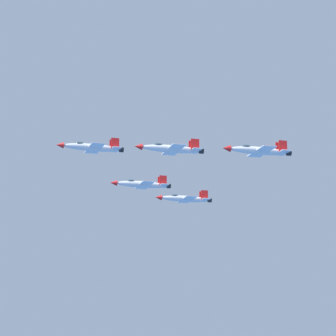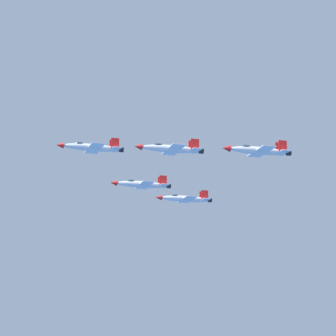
# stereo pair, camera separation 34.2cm
# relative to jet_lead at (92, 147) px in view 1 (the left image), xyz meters

# --- Properties ---
(jet_lead) EXTENTS (14.33, 8.86, 3.01)m
(jet_lead) POSITION_rel_jet_lead_xyz_m (0.00, 0.00, 0.00)
(jet_lead) COLOR white
(jet_left_wingman) EXTENTS (14.26, 8.87, 3.00)m
(jet_left_wingman) POSITION_rel_jet_lead_xyz_m (-12.25, 13.43, -2.34)
(jet_left_wingman) COLOR white
(jet_right_wingman) EXTENTS (14.11, 8.77, 2.97)m
(jet_right_wingman) POSITION_rel_jet_lead_xyz_m (-15.23, -9.93, -4.60)
(jet_right_wingman) COLOR white
(jet_left_outer) EXTENTS (13.87, 8.60, 2.92)m
(jet_left_outer) POSITION_rel_jet_lead_xyz_m (-24.50, 26.86, -4.73)
(jet_left_outer) COLOR white
(jet_right_outer) EXTENTS (14.42, 8.97, 3.03)m
(jet_right_outer) POSITION_rel_jet_lead_xyz_m (-30.46, -19.85, -4.89)
(jet_right_outer) COLOR white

